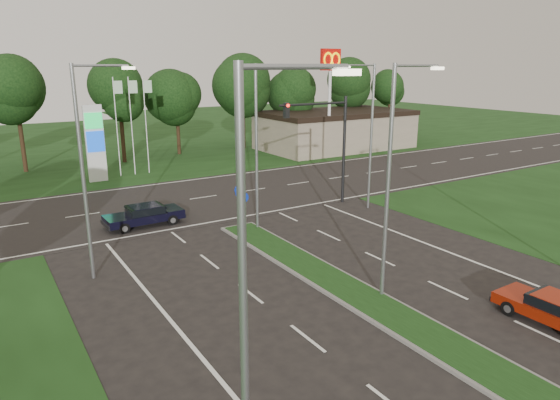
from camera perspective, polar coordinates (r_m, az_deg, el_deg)
ground at (r=16.80m, az=24.26°, el=-18.42°), size 160.00×160.00×0.00m
verge_far at (r=64.05m, az=-20.83°, el=6.21°), size 160.00×50.00×0.02m
cross_road at (r=34.71m, az=-10.27°, el=0.05°), size 160.00×12.00×0.02m
median_kerb at (r=18.84m, az=13.97°, el=-13.38°), size 2.00×26.00×0.12m
commercial_building at (r=55.59m, az=6.35°, el=7.96°), size 16.00×9.00×4.00m
streetlight_median_near at (r=19.12m, az=12.75°, el=3.20°), size 2.53×0.22×9.00m
streetlight_median_far at (r=27.02m, az=-2.34°, el=7.00°), size 2.53×0.22×9.00m
streetlight_left_near at (r=9.09m, az=-3.11°, el=-9.89°), size 2.53×0.22×9.00m
streetlight_left_far at (r=21.93m, az=-21.21°, el=4.05°), size 2.53×0.22×9.00m
streetlight_right_far at (r=31.58m, az=10.15°, el=7.97°), size 2.53×0.22×9.00m
traffic_signal at (r=32.13m, az=5.56°, el=7.49°), size 5.10×0.42×7.00m
median_signs at (r=27.58m, az=-4.49°, el=-0.01°), size 1.16×1.76×2.38m
gas_pylon at (r=41.55m, az=-20.12°, el=6.35°), size 5.80×1.26×8.00m
mcdonalds_sign at (r=49.52m, az=5.77°, el=14.04°), size 2.20×0.47×10.40m
treeline_far at (r=48.80m, az=-17.77°, el=12.04°), size 6.00×6.00×9.90m
red_sedan at (r=20.47m, az=28.93°, el=-10.90°), size 1.71×3.98×1.08m
navy_sedan at (r=29.54m, az=-15.25°, el=-1.65°), size 4.36×1.89×1.19m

